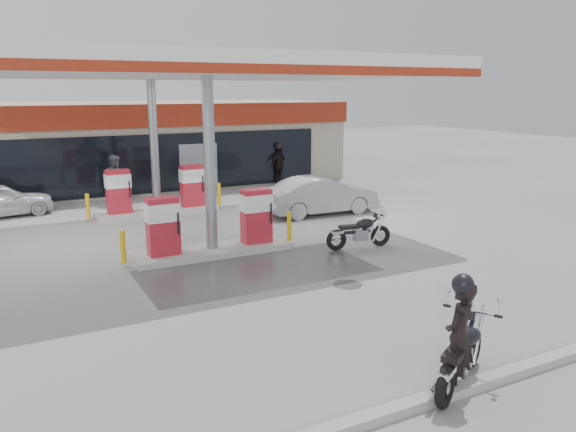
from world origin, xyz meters
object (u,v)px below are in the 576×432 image
hatchback_silver (321,195)px  main_motorcycle (461,356)px  biker_main (459,337)px  parked_motorcycle (360,232)px  biker_walking (279,165)px  pump_island_far (157,196)px  parked_car_right (228,173)px  pump_island_near (212,230)px  attendant (116,179)px

hatchback_silver → main_motorcycle: bearing=161.8°
biker_main → parked_motorcycle: bearing=-140.3°
main_motorcycle → hatchback_silver: bearing=39.5°
hatchback_silver → biker_walking: (1.59, 6.70, 0.27)m
pump_island_far → main_motorcycle: pump_island_far is taller
parked_motorcycle → parked_car_right: 12.86m
pump_island_far → biker_walking: size_ratio=2.60×
biker_walking → biker_main: bearing=-133.3°
parked_car_right → biker_walking: bearing=-129.6°
pump_island_near → biker_walking: bearing=54.1°
main_motorcycle → biker_walking: (6.13, 18.57, 0.50)m
pump_island_far → attendant: bearing=108.7°
hatchback_silver → parked_car_right: hatchback_silver is taller
biker_main → pump_island_far: bearing=-113.1°
hatchback_silver → parked_car_right: (-0.46, 8.27, -0.18)m
hatchback_silver → biker_main: bearing=161.3°
pump_island_near → parked_motorcycle: 4.37m
attendant → parked_car_right: attendant is taller
biker_walking → attendant: bearing=162.5°
pump_island_far → biker_walking: 8.06m
hatchback_silver → biker_walking: size_ratio=2.19×
pump_island_near → hatchback_silver: size_ratio=1.19×
pump_island_far → parked_car_right: 7.38m
pump_island_far → parked_motorcycle: bearing=-61.1°
parked_motorcycle → biker_walking: bearing=83.5°
pump_island_near → parked_car_right: (5.05, 11.37, -0.18)m
main_motorcycle → biker_walking: 19.57m
biker_main → attendant: 17.76m
main_motorcycle → biker_main: size_ratio=1.08×
attendant → parked_motorcycle: bearing=-170.4°
biker_main → parked_car_right: biker_main is taller
pump_island_near → biker_walking: size_ratio=2.60×
main_motorcycle → biker_walking: bearing=42.2°
biker_main → parked_car_right: 20.69m
pump_island_near → attendant: bearing=96.1°
hatchback_silver → parked_motorcycle: bearing=165.7°
biker_main → hatchback_silver: 12.87m
biker_main → attendant: (-1.74, 17.67, 0.10)m
attendant → biker_walking: (8.04, 1.00, -0.02)m
parked_motorcycle → hatchback_silver: (1.40, 4.55, 0.24)m
pump_island_near → biker_walking: 12.10m
pump_island_far → biker_main: bearing=-86.9°
pump_island_near → parked_car_right: pump_island_near is taller
pump_island_far → hatchback_silver: pump_island_far is taller
attendant → hatchback_silver: size_ratio=0.46×
pump_island_far → main_motorcycle: bearing=-86.3°
main_motorcycle → attendant: 17.68m
biker_main → parked_motorcycle: (3.32, 7.42, -0.43)m
attendant → parked_car_right: size_ratio=0.52×
pump_island_near → hatchback_silver: (5.51, 3.10, 0.00)m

